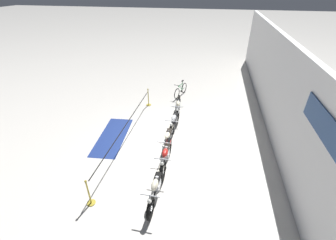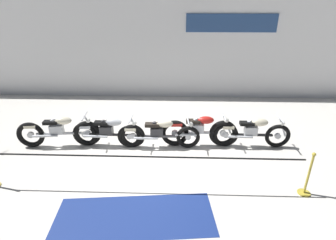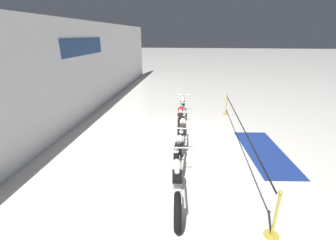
{
  "view_description": "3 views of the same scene",
  "coord_description": "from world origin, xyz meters",
  "px_view_note": "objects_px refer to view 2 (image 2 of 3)",
  "views": [
    {
      "loc": [
        7.73,
        2.01,
        6.23
      ],
      "look_at": [
        -0.71,
        0.32,
        0.92
      ],
      "focal_mm": 24.0,
      "sensor_mm": 36.0,
      "label": 1
    },
    {
      "loc": [
        0.59,
        -6.17,
        3.9
      ],
      "look_at": [
        0.34,
        1.07,
        0.61
      ],
      "focal_mm": 28.0,
      "sensor_mm": 36.0,
      "label": 2
    },
    {
      "loc": [
        -7.03,
        0.18,
        3.61
      ],
      "look_at": [
        -0.13,
        0.96,
        0.96
      ],
      "focal_mm": 24.0,
      "sensor_mm": 36.0,
      "label": 3
    }
  ],
  "objects_px": {
    "stanchion_mid_left": "(307,180)",
    "motorcycle_silver_1": "(109,132)",
    "motorcycle_cream_4": "(252,132)",
    "motorcycle_cream_0": "(59,132)",
    "motorcycle_cream_2": "(159,133)",
    "floor_banner": "(135,216)",
    "motorcycle_red_3": "(199,131)",
    "stanchion_far_left": "(88,163)"
  },
  "relations": [
    {
      "from": "motorcycle_red_3",
      "to": "floor_banner",
      "type": "relative_size",
      "value": 0.7
    },
    {
      "from": "motorcycle_cream_4",
      "to": "motorcycle_red_3",
      "type": "bearing_deg",
      "value": 179.92
    },
    {
      "from": "motorcycle_cream_0",
      "to": "stanchion_far_left",
      "type": "relative_size",
      "value": 0.34
    },
    {
      "from": "motorcycle_cream_4",
      "to": "floor_banner",
      "type": "distance_m",
      "value": 4.18
    },
    {
      "from": "motorcycle_red_3",
      "to": "floor_banner",
      "type": "height_order",
      "value": "motorcycle_red_3"
    },
    {
      "from": "motorcycle_cream_2",
      "to": "motorcycle_cream_4",
      "type": "relative_size",
      "value": 1.08
    },
    {
      "from": "floor_banner",
      "to": "motorcycle_cream_4",
      "type": "bearing_deg",
      "value": 38.39
    },
    {
      "from": "floor_banner",
      "to": "motorcycle_cream_2",
      "type": "bearing_deg",
      "value": 78.15
    },
    {
      "from": "motorcycle_cream_0",
      "to": "motorcycle_cream_4",
      "type": "height_order",
      "value": "motorcycle_cream_0"
    },
    {
      "from": "motorcycle_red_3",
      "to": "stanchion_far_left",
      "type": "height_order",
      "value": "stanchion_far_left"
    },
    {
      "from": "motorcycle_cream_4",
      "to": "motorcycle_cream_2",
      "type": "bearing_deg",
      "value": -176.93
    },
    {
      "from": "motorcycle_cream_0",
      "to": "motorcycle_cream_2",
      "type": "bearing_deg",
      "value": 0.47
    },
    {
      "from": "motorcycle_cream_2",
      "to": "motorcycle_silver_1",
      "type": "bearing_deg",
      "value": 179.06
    },
    {
      "from": "motorcycle_cream_0",
      "to": "motorcycle_red_3",
      "type": "height_order",
      "value": "motorcycle_red_3"
    },
    {
      "from": "motorcycle_silver_1",
      "to": "stanchion_far_left",
      "type": "relative_size",
      "value": 0.3
    },
    {
      "from": "motorcycle_red_3",
      "to": "motorcycle_cream_4",
      "type": "xyz_separation_m",
      "value": [
        1.53,
        -0.0,
        -0.02
      ]
    },
    {
      "from": "motorcycle_cream_4",
      "to": "stanchion_mid_left",
      "type": "height_order",
      "value": "stanchion_mid_left"
    },
    {
      "from": "motorcycle_silver_1",
      "to": "floor_banner",
      "type": "bearing_deg",
      "value": -67.32
    },
    {
      "from": "motorcycle_silver_1",
      "to": "stanchion_mid_left",
      "type": "xyz_separation_m",
      "value": [
        4.82,
        -1.93,
        -0.1
      ]
    },
    {
      "from": "motorcycle_silver_1",
      "to": "motorcycle_red_3",
      "type": "height_order",
      "value": "motorcycle_red_3"
    },
    {
      "from": "motorcycle_cream_0",
      "to": "motorcycle_cream_2",
      "type": "height_order",
      "value": "motorcycle_cream_0"
    },
    {
      "from": "motorcycle_cream_0",
      "to": "floor_banner",
      "type": "bearing_deg",
      "value": -46.37
    },
    {
      "from": "motorcycle_cream_0",
      "to": "motorcycle_red_3",
      "type": "bearing_deg",
      "value": 2.4
    },
    {
      "from": "motorcycle_red_3",
      "to": "stanchion_far_left",
      "type": "bearing_deg",
      "value": -141.55
    },
    {
      "from": "stanchion_far_left",
      "to": "stanchion_mid_left",
      "type": "relative_size",
      "value": 6.69
    },
    {
      "from": "motorcycle_cream_0",
      "to": "stanchion_far_left",
      "type": "height_order",
      "value": "stanchion_far_left"
    },
    {
      "from": "motorcycle_red_3",
      "to": "motorcycle_cream_0",
      "type": "bearing_deg",
      "value": -177.6
    },
    {
      "from": "stanchion_far_left",
      "to": "motorcycle_cream_4",
      "type": "bearing_deg",
      "value": 26.51
    },
    {
      "from": "stanchion_far_left",
      "to": "stanchion_mid_left",
      "type": "bearing_deg",
      "value": 0.0
    },
    {
      "from": "motorcycle_cream_0",
      "to": "stanchion_mid_left",
      "type": "distance_m",
      "value": 6.52
    },
    {
      "from": "motorcycle_cream_2",
      "to": "motorcycle_red_3",
      "type": "height_order",
      "value": "motorcycle_red_3"
    },
    {
      "from": "motorcycle_cream_0",
      "to": "floor_banner",
      "type": "distance_m",
      "value": 3.77
    },
    {
      "from": "stanchion_mid_left",
      "to": "floor_banner",
      "type": "xyz_separation_m",
      "value": [
        -3.66,
        -0.82,
        -0.35
      ]
    },
    {
      "from": "motorcycle_silver_1",
      "to": "floor_banner",
      "type": "distance_m",
      "value": 3.02
    },
    {
      "from": "stanchion_mid_left",
      "to": "floor_banner",
      "type": "distance_m",
      "value": 3.77
    },
    {
      "from": "floor_banner",
      "to": "stanchion_far_left",
      "type": "bearing_deg",
      "value": 138.37
    },
    {
      "from": "stanchion_mid_left",
      "to": "motorcycle_silver_1",
      "type": "bearing_deg",
      "value": 158.11
    },
    {
      "from": "motorcycle_cream_2",
      "to": "motorcycle_cream_0",
      "type": "bearing_deg",
      "value": -179.53
    },
    {
      "from": "motorcycle_cream_0",
      "to": "motorcycle_cream_4",
      "type": "relative_size",
      "value": 1.09
    },
    {
      "from": "stanchion_far_left",
      "to": "floor_banner",
      "type": "height_order",
      "value": "stanchion_far_left"
    },
    {
      "from": "motorcycle_cream_0",
      "to": "motorcycle_cream_4",
      "type": "distance_m",
      "value": 5.58
    },
    {
      "from": "motorcycle_cream_4",
      "to": "motorcycle_cream_0",
      "type": "bearing_deg",
      "value": -178.28
    }
  ]
}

